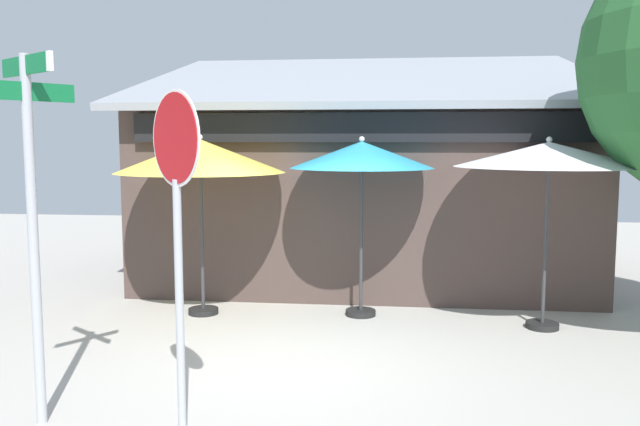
% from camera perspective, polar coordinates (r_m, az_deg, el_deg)
% --- Properties ---
extents(ground_plane, '(28.00, 28.00, 0.10)m').
position_cam_1_polar(ground_plane, '(7.79, -2.42, -13.12)').
color(ground_plane, '#ADA8A0').
extents(cafe_building, '(8.06, 5.61, 4.39)m').
position_cam_1_polar(cafe_building, '(12.46, 4.06, 2.18)').
color(cafe_building, '#473833').
rests_on(cafe_building, ground).
extents(street_sign_post, '(0.77, 0.72, 3.28)m').
position_cam_1_polar(street_sign_post, '(6.24, -23.81, 0.72)').
color(street_sign_post, '#A8AAB2').
rests_on(street_sign_post, ground).
extents(stop_sign, '(0.58, 0.56, 2.96)m').
position_cam_1_polar(stop_sign, '(5.50, -12.36, 1.28)').
color(stop_sign, '#A8AAB2').
rests_on(stop_sign, ground).
extents(patio_umbrella_mustard_left, '(2.46, 2.46, 2.63)m').
position_cam_1_polar(patio_umbrella_mustard_left, '(9.60, -10.38, 4.82)').
color(patio_umbrella_mustard_left, black).
rests_on(patio_umbrella_mustard_left, ground).
extents(patio_umbrella_teal_center, '(2.07, 2.07, 2.60)m').
position_cam_1_polar(patio_umbrella_teal_center, '(9.37, 3.65, 4.93)').
color(patio_umbrella_teal_center, black).
rests_on(patio_umbrella_teal_center, ground).
extents(patio_umbrella_ivory_right, '(2.49, 2.49, 2.60)m').
position_cam_1_polar(patio_umbrella_ivory_right, '(9.20, 19.30, 4.71)').
color(patio_umbrella_ivory_right, black).
rests_on(patio_umbrella_ivory_right, ground).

